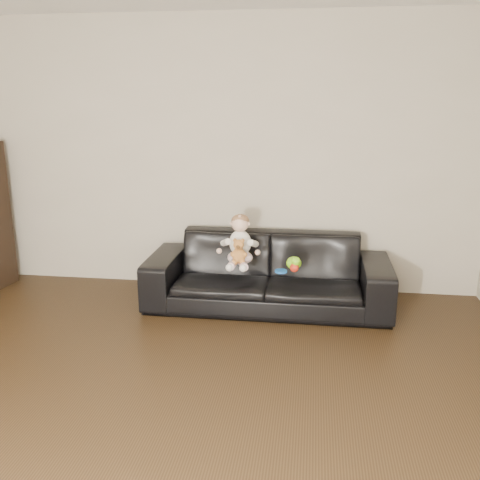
# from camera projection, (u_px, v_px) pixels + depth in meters

# --- Properties ---
(floor) EXTENTS (5.50, 5.50, 0.00)m
(floor) POSITION_uv_depth(u_px,v_px,m) (130.00, 459.00, 2.83)
(floor) COLOR #302011
(floor) RESTS_ON ground
(wall_back) EXTENTS (5.00, 0.00, 5.00)m
(wall_back) POSITION_uv_depth(u_px,v_px,m) (219.00, 156.00, 5.12)
(wall_back) COLOR #B5AB98
(wall_back) RESTS_ON ground
(sofa) EXTENTS (2.17, 0.86, 0.63)m
(sofa) POSITION_uv_depth(u_px,v_px,m) (268.00, 272.00, 4.83)
(sofa) COLOR black
(sofa) RESTS_ON floor
(baby) EXTENTS (0.31, 0.39, 0.45)m
(baby) POSITION_uv_depth(u_px,v_px,m) (240.00, 243.00, 4.67)
(baby) COLOR silver
(baby) RESTS_ON sofa
(teddy_bear) EXTENTS (0.13, 0.13, 0.22)m
(teddy_bear) POSITION_uv_depth(u_px,v_px,m) (239.00, 251.00, 4.55)
(teddy_bear) COLOR #B47233
(teddy_bear) RESTS_ON sofa
(toy_green) EXTENTS (0.15, 0.17, 0.11)m
(toy_green) POSITION_uv_depth(u_px,v_px,m) (294.00, 263.00, 4.58)
(toy_green) COLOR #83E41A
(toy_green) RESTS_ON sofa
(toy_rattle) EXTENTS (0.09, 0.09, 0.08)m
(toy_rattle) POSITION_uv_depth(u_px,v_px,m) (294.00, 268.00, 4.51)
(toy_rattle) COLOR red
(toy_rattle) RESTS_ON sofa
(toy_blue_disc) EXTENTS (0.14, 0.14, 0.01)m
(toy_blue_disc) POSITION_uv_depth(u_px,v_px,m) (281.00, 271.00, 4.51)
(toy_blue_disc) COLOR blue
(toy_blue_disc) RESTS_ON sofa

